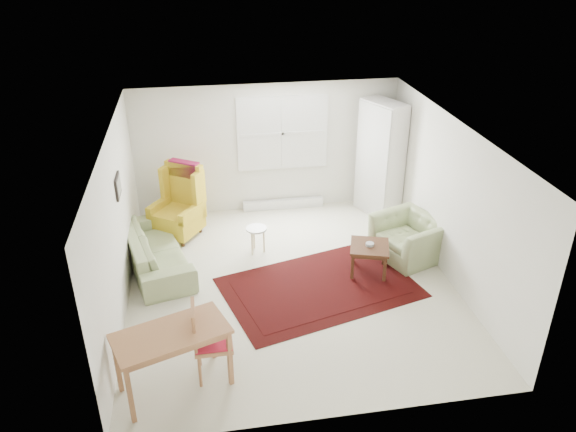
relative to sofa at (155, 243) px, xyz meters
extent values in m
cube|color=beige|center=(2.10, -0.89, -0.43)|extent=(5.00, 5.50, 0.01)
cube|color=white|center=(2.10, -0.89, 2.07)|extent=(5.00, 5.50, 0.01)
cube|color=silver|center=(2.10, 1.86, 0.82)|extent=(5.00, 0.04, 2.50)
cube|color=silver|center=(2.10, -3.64, 0.82)|extent=(5.00, 0.04, 2.50)
cube|color=silver|center=(-0.40, -0.89, 0.82)|extent=(0.04, 5.50, 2.50)
cube|color=silver|center=(4.60, -0.89, 0.82)|extent=(0.04, 5.50, 2.50)
cube|color=white|center=(2.40, 1.84, 1.12)|extent=(1.72, 0.06, 1.42)
cube|color=white|center=(2.40, 1.84, 1.12)|extent=(1.60, 0.02, 1.30)
cube|color=silver|center=(2.40, 1.78, -0.34)|extent=(1.60, 0.12, 0.18)
cube|color=black|center=(-0.38, -0.39, 1.22)|extent=(0.03, 0.42, 0.32)
cube|color=tan|center=(-0.36, -0.39, 1.22)|extent=(0.01, 0.34, 0.24)
imported|color=#8E9C68|center=(0.00, 0.00, 0.00)|extent=(1.34, 2.28, 0.86)
imported|color=#8E9C68|center=(4.20, -0.38, -0.01)|extent=(1.28, 1.35, 0.84)
camera|label=1|loc=(0.84, -8.15, 4.58)|focal=35.00mm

